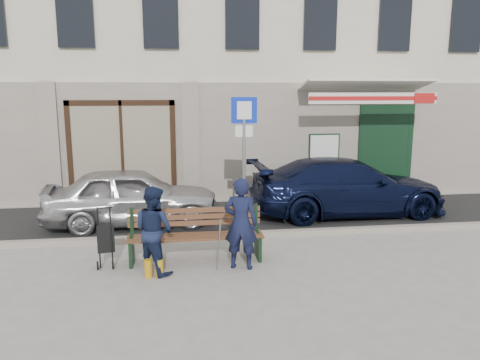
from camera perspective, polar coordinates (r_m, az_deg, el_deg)
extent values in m
plane|color=#9E9991|center=(8.42, 5.00, -10.02)|extent=(80.00, 80.00, 0.00)
cube|color=#282828|center=(11.32, 1.56, -4.46)|extent=(60.00, 3.20, 0.01)
cube|color=#9E9384|center=(9.79, 3.07, -6.60)|extent=(60.00, 0.18, 0.12)
cube|color=beige|center=(16.39, -1.54, 17.90)|extent=(20.00, 7.00, 10.00)
cube|color=#9E9384|center=(12.83, 0.25, 4.63)|extent=(20.00, 0.12, 3.20)
cube|color=maroon|center=(12.85, -14.10, 4.09)|extent=(2.50, 0.12, 2.00)
cube|color=black|center=(13.96, 17.24, 3.41)|extent=(1.60, 0.10, 2.60)
cube|color=black|center=(14.39, 16.44, 3.26)|extent=(1.25, 0.90, 2.40)
cube|color=white|center=(13.25, 10.24, 4.01)|extent=(0.80, 0.03, 0.65)
cube|color=white|center=(13.26, 14.55, 10.90)|extent=(3.40, 1.72, 0.42)
cube|color=white|center=(12.47, 15.98, 9.56)|extent=(3.40, 0.05, 0.28)
cube|color=red|center=(12.45, 16.04, 9.56)|extent=(3.40, 0.02, 0.10)
imported|color=silver|center=(10.79, -12.97, -1.92)|extent=(3.97, 1.84, 1.32)
imported|color=black|center=(11.68, 12.95, -0.79)|extent=(4.82, 2.08, 1.38)
cylinder|color=gray|center=(9.75, 0.49, 1.32)|extent=(0.07, 0.07, 2.76)
cube|color=#0D28BA|center=(9.62, 0.50, 8.50)|extent=(0.53, 0.06, 0.53)
cube|color=white|center=(9.59, 0.52, 8.49)|extent=(0.30, 0.04, 0.36)
cube|color=white|center=(9.65, 0.49, 5.98)|extent=(0.36, 0.05, 0.23)
cube|color=brown|center=(8.37, -5.43, -6.89)|extent=(2.40, 0.50, 0.04)
cube|color=brown|center=(8.56, -5.54, -4.47)|extent=(2.40, 0.10, 0.36)
cube|color=black|center=(8.48, -13.07, -8.50)|extent=(0.06, 0.50, 0.45)
cube|color=black|center=(8.56, 2.19, -8.04)|extent=(0.06, 0.50, 0.45)
cube|color=white|center=(8.33, -0.21, -6.72)|extent=(0.34, 0.25, 0.11)
cylinder|color=gray|center=(7.74, -2.61, -7.96)|extent=(0.07, 0.34, 0.96)
cylinder|color=#B78712|center=(7.87, -11.11, -10.55)|extent=(0.13, 0.13, 0.30)
cylinder|color=#B78712|center=(7.86, -9.78, -10.53)|extent=(0.13, 0.13, 0.30)
imported|color=#121733|center=(7.92, 0.11, -5.32)|extent=(0.66, 0.53, 1.58)
imported|color=#161F3C|center=(7.88, -10.45, -5.99)|extent=(0.91, 0.90, 1.47)
cylinder|color=black|center=(8.42, -16.96, -9.95)|extent=(0.05, 0.15, 0.15)
cylinder|color=black|center=(8.38, -15.25, -9.95)|extent=(0.05, 0.15, 0.15)
cube|color=black|center=(8.47, -16.05, -6.94)|extent=(0.33, 0.31, 0.49)
cylinder|color=black|center=(8.44, -16.12, -3.24)|extent=(0.27, 0.07, 0.02)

